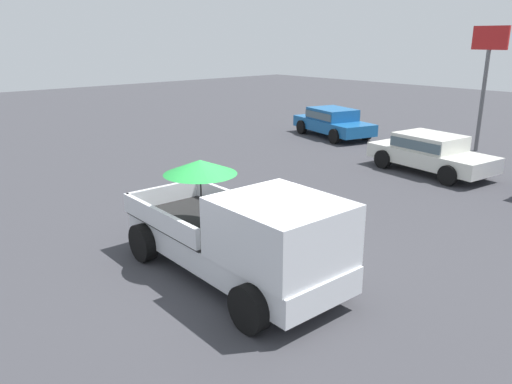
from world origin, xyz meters
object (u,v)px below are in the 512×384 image
at_px(motel_sign, 487,64).
at_px(pickup_truck_main, 245,235).
at_px(parked_sedan_near, 430,151).
at_px(parked_sedan_far, 333,121).

bearing_deg(motel_sign, pickup_truck_main, -80.37).
relative_size(pickup_truck_main, parked_sedan_near, 1.14).
bearing_deg(parked_sedan_far, motel_sign, 32.79).
relative_size(pickup_truck_main, motel_sign, 1.03).
distance_m(parked_sedan_far, motel_sign, 6.92).
xyz_separation_m(pickup_truck_main, motel_sign, (-2.51, 14.77, 2.51)).
height_order(pickup_truck_main, parked_sedan_near, pickup_truck_main).
height_order(pickup_truck_main, parked_sedan_far, pickup_truck_main).
relative_size(parked_sedan_far, motel_sign, 0.93).
xyz_separation_m(parked_sedan_near, parked_sedan_far, (-6.51, 2.58, 0.00)).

